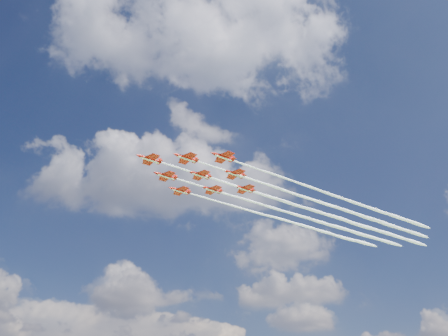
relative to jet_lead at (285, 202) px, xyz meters
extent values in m
cylinder|color=#B5120A|center=(-51.20, -34.41, 0.00)|extent=(6.64, 4.92, 1.01)
cone|color=#B5120A|center=(-55.00, -36.96, 0.00)|extent=(2.08, 1.86, 1.01)
cone|color=#B5120A|center=(-47.63, -32.01, 0.00)|extent=(1.65, 1.53, 0.92)
ellipsoid|color=black|center=(-52.72, -35.43, 0.41)|extent=(2.04, 1.75, 0.66)
cube|color=#B5120A|center=(-50.82, -34.16, -0.05)|extent=(7.13, 8.62, 0.13)
cube|color=#B5120A|center=(-48.16, -32.37, 0.00)|extent=(2.90, 3.45, 0.11)
cube|color=#B5120A|center=(-48.01, -32.27, 0.82)|extent=(1.29, 0.92, 1.65)
cube|color=white|center=(-51.20, -34.41, -0.46)|extent=(6.16, 4.51, 0.11)
cylinder|color=#B5120A|center=(-38.40, -35.13, 0.00)|extent=(6.64, 4.92, 1.01)
cone|color=#B5120A|center=(-42.20, -37.68, 0.00)|extent=(2.08, 1.86, 1.01)
cone|color=#B5120A|center=(-34.83, -32.73, 0.00)|extent=(1.65, 1.53, 0.92)
ellipsoid|color=black|center=(-39.92, -36.15, 0.41)|extent=(2.04, 1.75, 0.66)
cube|color=#B5120A|center=(-38.02, -34.87, -0.05)|extent=(7.13, 8.62, 0.13)
cube|color=#B5120A|center=(-35.36, -33.09, 0.00)|extent=(2.90, 3.45, 0.11)
cube|color=#B5120A|center=(-35.21, -32.98, 0.82)|extent=(1.29, 0.92, 1.65)
cube|color=white|center=(-38.40, -35.13, -0.46)|extent=(6.16, 4.51, 0.11)
cylinder|color=#B5120A|center=(-47.03, -22.29, 0.00)|extent=(6.64, 4.92, 1.01)
cone|color=#B5120A|center=(-50.83, -24.84, 0.00)|extent=(2.08, 1.86, 1.01)
cone|color=#B5120A|center=(-43.46, -19.89, 0.00)|extent=(1.65, 1.53, 0.92)
ellipsoid|color=black|center=(-48.55, -23.31, 0.41)|extent=(2.04, 1.75, 0.66)
cube|color=#B5120A|center=(-46.65, -22.03, -0.05)|extent=(7.13, 8.62, 0.13)
cube|color=#B5120A|center=(-43.99, -20.25, 0.00)|extent=(2.90, 3.45, 0.11)
cube|color=#B5120A|center=(-43.84, -20.14, 0.82)|extent=(1.29, 0.92, 1.65)
cube|color=white|center=(-47.03, -22.29, -0.46)|extent=(6.16, 4.51, 0.11)
cylinder|color=#B5120A|center=(-25.60, -35.85, 0.00)|extent=(6.64, 4.92, 1.01)
cone|color=#B5120A|center=(-29.40, -38.40, 0.00)|extent=(2.08, 1.86, 1.01)
cone|color=#B5120A|center=(-22.03, -33.45, 0.00)|extent=(1.65, 1.53, 0.92)
ellipsoid|color=black|center=(-27.12, -36.87, 0.41)|extent=(2.04, 1.75, 0.66)
cube|color=#B5120A|center=(-25.22, -35.59, -0.05)|extent=(7.13, 8.62, 0.13)
cube|color=#B5120A|center=(-22.56, -33.80, 0.00)|extent=(2.90, 3.45, 0.11)
cube|color=#B5120A|center=(-22.41, -33.70, 0.82)|extent=(1.29, 0.92, 1.65)
cube|color=white|center=(-25.60, -35.85, -0.46)|extent=(6.16, 4.51, 0.11)
cylinder|color=#B5120A|center=(-34.23, -23.01, 0.00)|extent=(6.64, 4.92, 1.01)
cone|color=#B5120A|center=(-38.03, -25.56, 0.00)|extent=(2.08, 1.86, 1.01)
cone|color=#B5120A|center=(-30.66, -20.61, 0.00)|extent=(1.65, 1.53, 0.92)
ellipsoid|color=black|center=(-35.75, -24.03, 0.41)|extent=(2.04, 1.75, 0.66)
cube|color=#B5120A|center=(-33.85, -22.75, -0.05)|extent=(7.13, 8.62, 0.13)
cube|color=#B5120A|center=(-31.19, -20.96, 0.00)|extent=(2.90, 3.45, 0.11)
cube|color=#B5120A|center=(-31.04, -20.86, 0.82)|extent=(1.29, 0.92, 1.65)
cube|color=white|center=(-34.23, -23.01, -0.46)|extent=(6.16, 4.51, 0.11)
cylinder|color=#B5120A|center=(-42.86, -10.17, 0.00)|extent=(6.64, 4.92, 1.01)
cone|color=#B5120A|center=(-46.66, -12.72, 0.00)|extent=(2.08, 1.86, 1.01)
cone|color=#B5120A|center=(-39.29, -7.77, 0.00)|extent=(1.65, 1.53, 0.92)
ellipsoid|color=black|center=(-44.38, -11.19, 0.41)|extent=(2.04, 1.75, 0.66)
cube|color=#B5120A|center=(-42.48, -9.91, -0.05)|extent=(7.13, 8.62, 0.13)
cube|color=#B5120A|center=(-39.82, -8.12, 0.00)|extent=(2.90, 3.45, 0.11)
cube|color=#B5120A|center=(-39.67, -8.02, 0.82)|extent=(1.29, 0.92, 1.65)
cube|color=white|center=(-42.86, -10.17, -0.46)|extent=(6.16, 4.51, 0.11)
cylinder|color=#B5120A|center=(-21.43, -23.72, 0.00)|extent=(6.64, 4.92, 1.01)
cone|color=#B5120A|center=(-25.23, -26.28, 0.00)|extent=(2.08, 1.86, 1.01)
cone|color=#B5120A|center=(-17.86, -21.32, 0.00)|extent=(1.65, 1.53, 0.92)
ellipsoid|color=black|center=(-22.95, -24.74, 0.41)|extent=(2.04, 1.75, 0.66)
cube|color=#B5120A|center=(-21.05, -23.47, -0.05)|extent=(7.13, 8.62, 0.13)
cube|color=#B5120A|center=(-18.39, -21.68, 0.00)|extent=(2.90, 3.45, 0.11)
cube|color=#B5120A|center=(-18.24, -21.58, 0.82)|extent=(1.29, 0.92, 1.65)
cube|color=white|center=(-21.43, -23.72, -0.46)|extent=(6.16, 4.51, 0.11)
cylinder|color=#B5120A|center=(-30.06, -10.88, 0.00)|extent=(6.64, 4.92, 1.01)
cone|color=#B5120A|center=(-33.86, -13.44, 0.00)|extent=(2.08, 1.86, 1.01)
cone|color=#B5120A|center=(-26.49, -8.48, 0.00)|extent=(1.65, 1.53, 0.92)
ellipsoid|color=black|center=(-31.58, -11.90, 0.41)|extent=(2.04, 1.75, 0.66)
cube|color=#B5120A|center=(-29.68, -10.63, -0.05)|extent=(7.13, 8.62, 0.13)
cube|color=#B5120A|center=(-27.02, -8.84, 0.00)|extent=(2.90, 3.45, 0.11)
cube|color=#B5120A|center=(-26.87, -8.74, 0.82)|extent=(1.29, 0.92, 1.65)
cube|color=white|center=(-30.06, -10.88, -0.46)|extent=(6.16, 4.51, 0.11)
cylinder|color=#B5120A|center=(-17.26, -11.60, 0.00)|extent=(6.64, 4.92, 1.01)
cone|color=#B5120A|center=(-21.06, -14.15, 0.00)|extent=(2.08, 1.86, 1.01)
cone|color=#B5120A|center=(-13.69, -9.20, 0.00)|extent=(1.65, 1.53, 0.92)
ellipsoid|color=black|center=(-18.78, -12.62, 0.41)|extent=(2.04, 1.75, 0.66)
cube|color=#B5120A|center=(-16.88, -11.34, -0.05)|extent=(7.13, 8.62, 0.13)
cube|color=#B5120A|center=(-14.22, -9.56, 0.00)|extent=(2.90, 3.45, 0.11)
cube|color=#B5120A|center=(-14.07, -9.45, 0.82)|extent=(1.29, 0.92, 1.65)
cube|color=white|center=(-17.26, -11.60, -0.46)|extent=(6.16, 4.51, 0.11)
camera|label=1|loc=(-25.16, -164.30, -77.90)|focal=35.00mm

